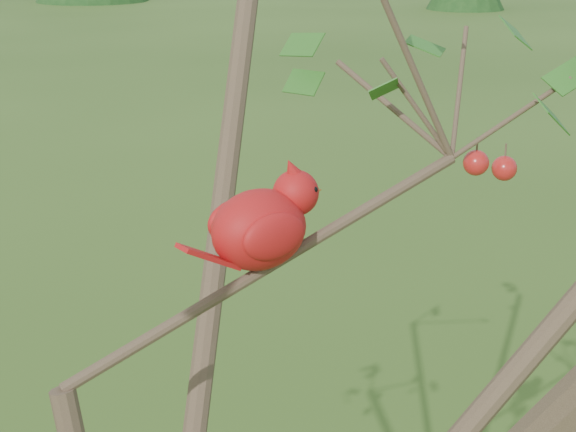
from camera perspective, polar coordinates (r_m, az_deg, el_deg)
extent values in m
sphere|color=red|center=(1.43, 13.81, 3.02)|extent=(0.04, 0.04, 0.04)
sphere|color=red|center=(1.39, 12.05, 3.39)|extent=(0.04, 0.04, 0.04)
ellipsoid|color=red|center=(1.22, -1.88, -0.88)|extent=(0.15, 0.12, 0.11)
sphere|color=red|center=(1.24, 0.51, 1.50)|extent=(0.07, 0.07, 0.07)
cone|color=red|center=(1.23, 0.31, 2.93)|extent=(0.05, 0.04, 0.05)
cone|color=#D85914|center=(1.26, 1.70, 1.62)|extent=(0.03, 0.03, 0.02)
ellipsoid|color=black|center=(1.26, 1.30, 1.48)|extent=(0.02, 0.04, 0.03)
cube|color=red|center=(1.19, -5.14, -2.65)|extent=(0.09, 0.04, 0.05)
ellipsoid|color=red|center=(1.25, -3.24, -0.26)|extent=(0.10, 0.04, 0.07)
ellipsoid|color=red|center=(1.18, -0.89, -1.34)|extent=(0.10, 0.04, 0.07)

